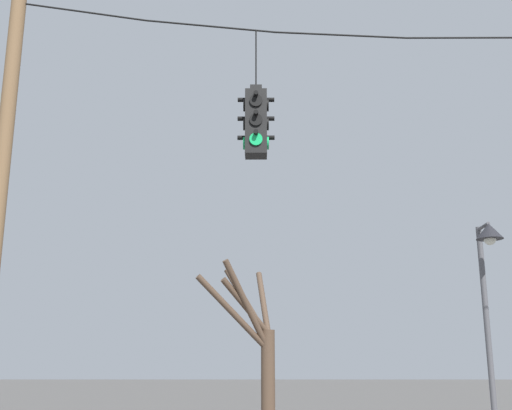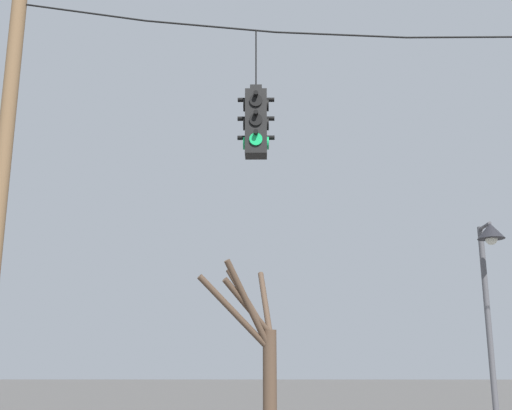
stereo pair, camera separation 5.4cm
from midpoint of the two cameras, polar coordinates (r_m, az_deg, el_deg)
The scene contains 4 objects.
span_wire at distance 11.39m, azimuth 18.70°, elevation 14.93°, with size 14.87×0.03×0.69m.
traffic_light_over_intersection at distance 10.14m, azimuth 0.15°, elevation 7.33°, with size 0.58×0.58×2.15m.
street_lamp at distance 14.03m, azimuth 20.21°, elevation -5.71°, with size 0.55×0.94×4.86m.
bare_tree at distance 17.67m, azimuth 0.46°, elevation -12.67°, with size 2.12×2.75×4.74m.
Camera 2 is at (-3.39, -9.79, 1.94)m, focal length 45.00 mm.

